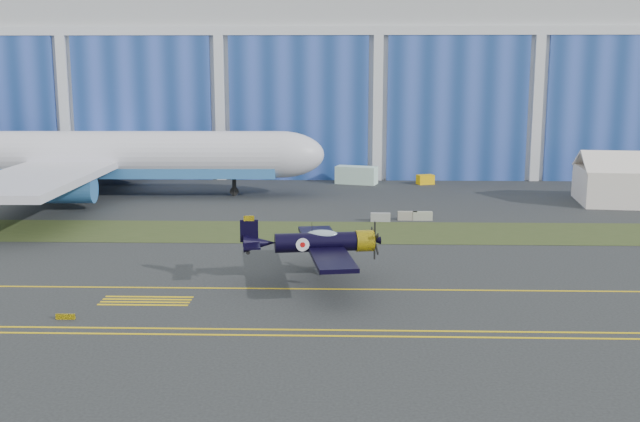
{
  "coord_description": "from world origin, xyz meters",
  "views": [
    {
      "loc": [
        -4.99,
        -55.7,
        15.04
      ],
      "look_at": [
        -6.77,
        5.55,
        3.63
      ],
      "focal_mm": 42.0,
      "sensor_mm": 36.0,
      "label": 1
    }
  ],
  "objects_px": {
    "warbird": "(316,242)",
    "shipping_container": "(356,175)",
    "tent": "(638,177)",
    "jetliner": "(84,103)",
    "tug": "(425,180)"
  },
  "relations": [
    {
      "from": "tent",
      "to": "shipping_container",
      "type": "relative_size",
      "value": 2.59
    },
    {
      "from": "jetliner",
      "to": "shipping_container",
      "type": "relative_size",
      "value": 12.01
    },
    {
      "from": "jetliner",
      "to": "shipping_container",
      "type": "distance_m",
      "value": 36.37
    },
    {
      "from": "shipping_container",
      "to": "jetliner",
      "type": "bearing_deg",
      "value": -144.06
    },
    {
      "from": "tent",
      "to": "shipping_container",
      "type": "bearing_deg",
      "value": 162.43
    },
    {
      "from": "warbird",
      "to": "jetliner",
      "type": "xyz_separation_m",
      "value": [
        -29.37,
        38.05,
        8.28
      ]
    },
    {
      "from": "tent",
      "to": "shipping_container",
      "type": "xyz_separation_m",
      "value": [
        -32.25,
        14.68,
        -1.88
      ]
    },
    {
      "from": "warbird",
      "to": "jetliner",
      "type": "bearing_deg",
      "value": 118.65
    },
    {
      "from": "shipping_container",
      "to": "tug",
      "type": "bearing_deg",
      "value": 17.29
    },
    {
      "from": "warbird",
      "to": "shipping_container",
      "type": "xyz_separation_m",
      "value": [
        3.82,
        48.95,
        -1.83
      ]
    },
    {
      "from": "tug",
      "to": "warbird",
      "type": "bearing_deg",
      "value": -124.04
    },
    {
      "from": "tug",
      "to": "jetliner",
      "type": "bearing_deg",
      "value": 175.34
    },
    {
      "from": "jetliner",
      "to": "warbird",
      "type": "bearing_deg",
      "value": -53.81
    },
    {
      "from": "shipping_container",
      "to": "warbird",
      "type": "bearing_deg",
      "value": -76.72
    },
    {
      "from": "warbird",
      "to": "shipping_container",
      "type": "height_order",
      "value": "warbird"
    }
  ]
}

